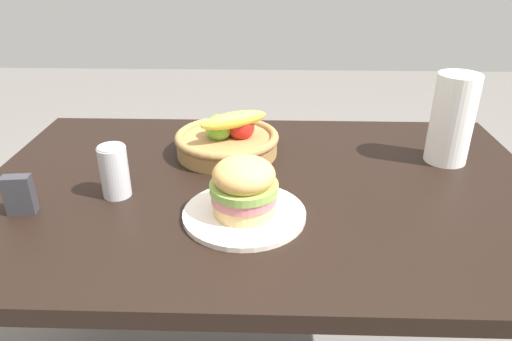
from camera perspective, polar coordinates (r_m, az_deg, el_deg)
dining_table at (r=1.22m, az=0.77°, el=-5.84°), size 1.40×0.90×0.75m
plate at (r=1.04m, az=-1.42°, el=-5.27°), size 0.27×0.27×0.01m
sandwich at (r=1.00m, az=-1.46°, el=-1.93°), size 0.15×0.15×0.13m
soda_can at (r=1.14m, az=-16.73°, el=-0.10°), size 0.07×0.07×0.13m
fruit_basket at (r=1.32m, az=-3.45°, el=3.75°), size 0.29×0.29×0.14m
paper_towel_roll at (r=1.35m, az=22.61°, el=5.75°), size 0.11×0.11×0.24m
napkin_holder at (r=1.15m, az=-26.69°, el=-2.64°), size 0.06×0.04×0.09m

